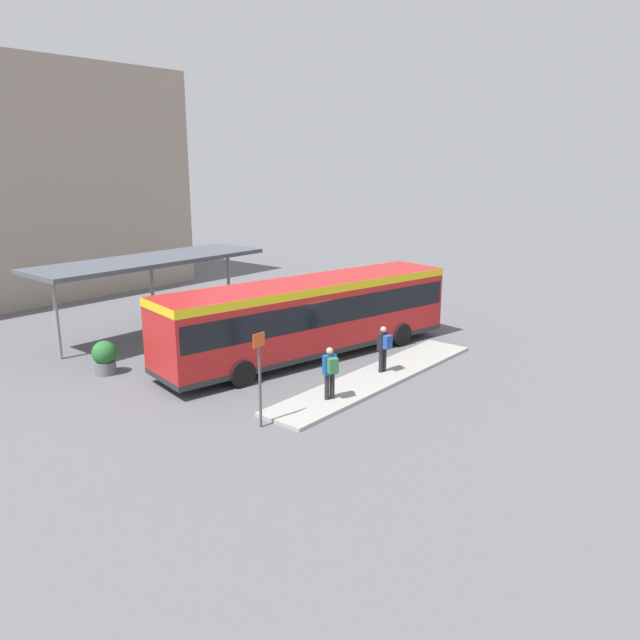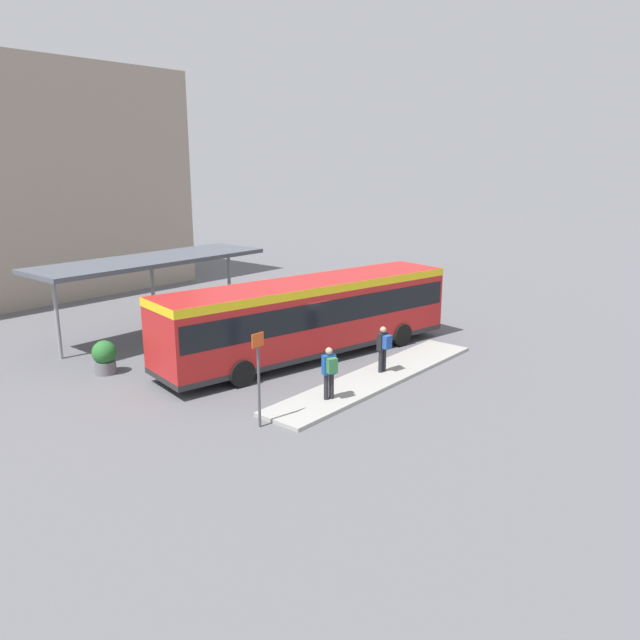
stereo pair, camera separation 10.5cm
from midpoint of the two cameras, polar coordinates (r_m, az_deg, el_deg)
ground_plane at (r=24.43m, az=-0.82°, el=-3.36°), size 120.00×120.00×0.00m
curb_island at (r=22.07m, az=5.36°, el=-5.22°), size 10.24×1.80×0.12m
city_bus at (r=23.95m, az=-0.82°, el=0.68°), size 12.69×4.90×3.01m
pedestrian_waiting at (r=22.14m, az=5.97°, el=-2.40°), size 0.43×0.46×1.66m
pedestrian_companion at (r=19.51m, az=1.04°, el=-4.60°), size 0.50×0.53×1.69m
bicycle_black at (r=31.89m, az=9.33°, el=1.36°), size 0.48×1.70×0.73m
bicycle_blue at (r=32.03m, az=7.85°, el=1.50°), size 0.48×1.75×0.75m
bicycle_yellow at (r=32.66m, az=6.93°, el=1.74°), size 0.48×1.64×0.71m
station_shelter at (r=27.61m, az=-15.10°, el=5.17°), size 10.26×3.19×3.42m
potted_planter_near_shelter at (r=27.36m, az=-6.95°, el=-0.13°), size 0.81×0.81×1.22m
potted_planter_far_side at (r=23.61m, az=-18.98°, el=-3.20°), size 0.86×0.86×1.22m
platform_sign at (r=17.70m, az=-5.46°, el=-5.08°), size 0.44×0.08×2.80m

